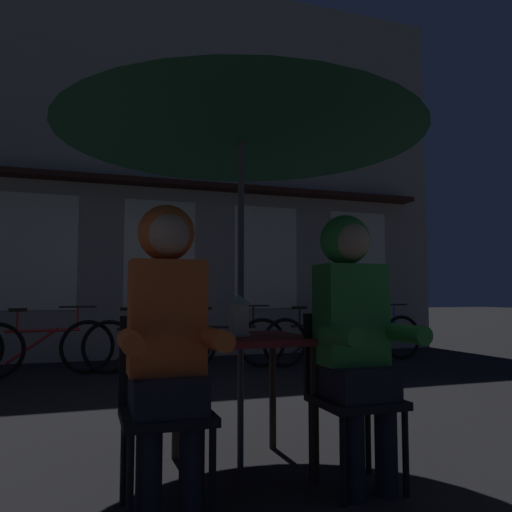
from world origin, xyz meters
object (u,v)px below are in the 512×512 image
chair_right (349,387)px  bicycle_second (42,347)px  person_right_hooded (353,319)px  person_left_hooded (168,322)px  bicycle_third (151,344)px  bicycle_furthest (372,337)px  patio_umbrella (241,109)px  lantern (239,314)px  potted_plant (342,322)px  chair_left (165,399)px  cafe_table (241,354)px  bicycle_fourth (225,342)px  bicycle_fifth (318,340)px

chair_right → bicycle_second: bearing=113.3°
person_right_hooded → person_left_hooded: bearing=180.0°
bicycle_third → bicycle_furthest: same height
patio_umbrella → lantern: (-0.02, -0.03, -1.20)m
bicycle_furthest → lantern: bearing=-130.2°
person_left_hooded → bicycle_second: bearing=101.2°
patio_umbrella → person_right_hooded: (0.48, -0.43, -1.21)m
person_left_hooded → potted_plant: (3.51, 4.83, -0.30)m
person_left_hooded → bicycle_second: 4.34m
chair_right → chair_left: bearing=180.0°
cafe_table → potted_plant: (3.03, 4.40, -0.09)m
patio_umbrella → chair_left: (-0.48, -0.37, -1.57)m
lantern → chair_right: size_ratio=0.27×
person_left_hooded → person_right_hooded: (0.96, 0.00, 0.00)m
bicycle_fourth → bicycle_second: bearing=178.1°
cafe_table → person_left_hooded: person_left_hooded is taller
bicycle_third → bicycle_furthest: (3.26, 0.07, 0.00)m
lantern → bicycle_fourth: lantern is taller
bicycle_third → bicycle_fifth: 2.29m
bicycle_second → potted_plant: (4.35, 0.60, 0.20)m
chair_left → bicycle_third: bearing=84.0°
potted_plant → bicycle_fifth: bearing=-135.6°
bicycle_fifth → bicycle_third: bearing=177.4°
cafe_table → lantern: lantern is taller
chair_left → chair_right: 0.96m
bicycle_fourth → person_left_hooded: bearing=-108.6°
person_left_hooded → lantern: bearing=41.0°
lantern → person_left_hooded: size_ratio=0.17×
person_left_hooded → bicycle_fourth: 4.41m
lantern → bicycle_furthest: bearing=49.8°
chair_right → bicycle_fourth: size_ratio=0.52×
person_right_hooded → potted_plant: person_right_hooded is taller
patio_umbrella → potted_plant: size_ratio=2.51×
bicycle_third → potted_plant: potted_plant is taller
person_right_hooded → potted_plant: bearing=62.2°
bicycle_fourth → cafe_table: bearing=-103.8°
lantern → person_left_hooded: person_left_hooded is taller
cafe_table → chair_left: 0.62m
person_right_hooded → potted_plant: (2.55, 4.83, -0.30)m
patio_umbrella → bicycle_third: bearing=90.8°
patio_umbrella → chair_right: size_ratio=2.66×
bicycle_fourth → bicycle_furthest: 2.29m
chair_left → person_right_hooded: (0.96, -0.06, 0.36)m
chair_right → bicycle_furthest: (2.73, 4.16, -0.14)m
bicycle_second → bicycle_furthest: size_ratio=1.00×
bicycle_furthest → cafe_table: bearing=-130.2°
person_right_hooded → bicycle_fourth: person_right_hooded is taller
lantern → bicycle_third: (-0.03, 3.75, -0.51)m
chair_right → bicycle_fourth: bearing=83.9°
person_left_hooded → patio_umbrella: bearing=41.6°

